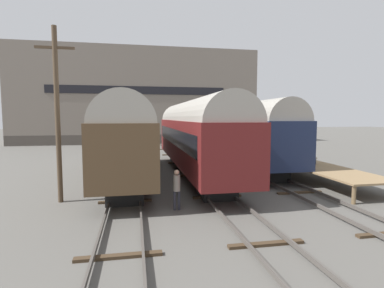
{
  "coord_description": "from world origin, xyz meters",
  "views": [
    {
      "loc": [
        -4.16,
        -17.88,
        4.2
      ],
      "look_at": [
        0.0,
        4.16,
        2.2
      ],
      "focal_mm": 28.0,
      "sensor_mm": 36.0,
      "label": 1
    }
  ],
  "objects_px": {
    "train_car_maroon": "(194,133)",
    "person_worker": "(177,186)",
    "bench": "(306,157)",
    "train_car_navy": "(243,131)",
    "utility_pole": "(57,113)",
    "train_car_brown": "(127,134)"
  },
  "relations": [
    {
      "from": "train_car_navy",
      "to": "utility_pole",
      "type": "xyz_separation_m",
      "value": [
        -12.6,
        -8.37,
        1.36
      ]
    },
    {
      "from": "train_car_navy",
      "to": "bench",
      "type": "height_order",
      "value": "train_car_navy"
    },
    {
      "from": "utility_pole",
      "to": "train_car_maroon",
      "type": "bearing_deg",
      "value": 36.58
    },
    {
      "from": "person_worker",
      "to": "utility_pole",
      "type": "bearing_deg",
      "value": 156.76
    },
    {
      "from": "train_car_navy",
      "to": "bench",
      "type": "xyz_separation_m",
      "value": [
        2.59,
        -5.35,
        -1.59
      ]
    },
    {
      "from": "bench",
      "to": "person_worker",
      "type": "bearing_deg",
      "value": -150.87
    },
    {
      "from": "train_car_brown",
      "to": "person_worker",
      "type": "xyz_separation_m",
      "value": [
        2.34,
        -7.62,
        -1.94
      ]
    },
    {
      "from": "train_car_brown",
      "to": "train_car_maroon",
      "type": "height_order",
      "value": "train_car_maroon"
    },
    {
      "from": "train_car_navy",
      "to": "train_car_maroon",
      "type": "relative_size",
      "value": 0.86
    },
    {
      "from": "train_car_brown",
      "to": "train_car_maroon",
      "type": "relative_size",
      "value": 0.89
    },
    {
      "from": "bench",
      "to": "utility_pole",
      "type": "bearing_deg",
      "value": -168.73
    },
    {
      "from": "train_car_maroon",
      "to": "bench",
      "type": "distance_m",
      "value": 7.99
    },
    {
      "from": "bench",
      "to": "person_worker",
      "type": "relative_size",
      "value": 0.75
    },
    {
      "from": "train_car_maroon",
      "to": "person_worker",
      "type": "bearing_deg",
      "value": -106.12
    },
    {
      "from": "bench",
      "to": "train_car_navy",
      "type": "bearing_deg",
      "value": 115.8
    },
    {
      "from": "train_car_maroon",
      "to": "bench",
      "type": "height_order",
      "value": "train_car_maroon"
    },
    {
      "from": "person_worker",
      "to": "train_car_navy",
      "type": "bearing_deg",
      "value": 56.56
    },
    {
      "from": "train_car_navy",
      "to": "person_worker",
      "type": "height_order",
      "value": "train_car_navy"
    },
    {
      "from": "person_worker",
      "to": "train_car_maroon",
      "type": "bearing_deg",
      "value": 73.88
    },
    {
      "from": "train_car_navy",
      "to": "train_car_maroon",
      "type": "height_order",
      "value": "train_car_maroon"
    },
    {
      "from": "train_car_maroon",
      "to": "bench",
      "type": "bearing_deg",
      "value": -21.13
    },
    {
      "from": "train_car_brown",
      "to": "bench",
      "type": "relative_size",
      "value": 12.11
    }
  ]
}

